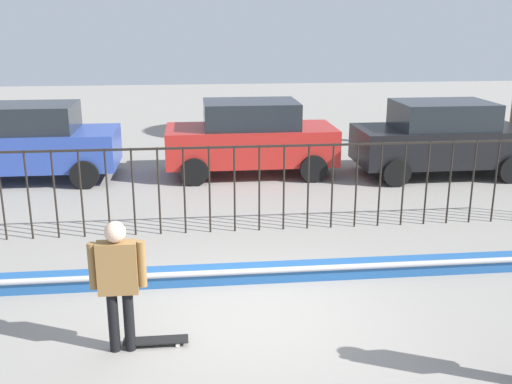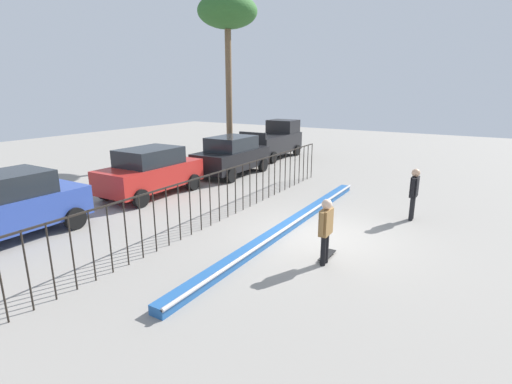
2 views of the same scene
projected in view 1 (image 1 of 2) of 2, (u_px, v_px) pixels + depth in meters
ground_plane at (253, 314)px, 8.14m from camera, size 60.00×60.00×0.00m
bowl_coping_ledge at (246, 273)px, 9.14m from camera, size 11.00×0.40×0.27m
perimeter_fence at (234, 179)px, 11.03m from camera, size 14.04×0.04×1.66m
skateboarder at (118, 275)px, 6.97m from camera, size 0.67×0.25×1.66m
skateboard at (156, 341)px, 7.34m from camera, size 0.80×0.20×0.07m
parked_car_blue at (29, 142)px, 14.65m from camera, size 4.30×2.12×1.90m
parked_car_red at (251, 137)px, 15.21m from camera, size 4.30×2.12×1.90m
parked_car_black at (441, 138)px, 15.13m from camera, size 4.30×2.12×1.90m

